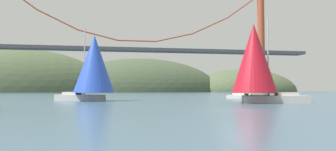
# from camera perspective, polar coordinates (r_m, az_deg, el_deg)

# --- Properties ---
(ground_plane) EXTENTS (360.00, 360.00, 0.00)m
(ground_plane) POSITION_cam_1_polar(r_m,az_deg,el_deg) (23.66, 12.72, -6.31)
(ground_plane) COLOR #426075
(headland_left) EXTENTS (89.60, 44.00, 42.04)m
(headland_left) POSITION_cam_1_polar(r_m,az_deg,el_deg) (163.31, -26.56, -2.77)
(headland_left) COLOR #4C5B3D
(headland_left) RESTS_ON ground_plane
(headland_right) EXTENTS (58.50, 44.00, 24.29)m
(headland_right) POSITION_cam_1_polar(r_m,az_deg,el_deg) (171.34, 13.60, -2.94)
(headland_right) COLOR #4C5B3D
(headland_right) RESTS_ON ground_plane
(headland_center) EXTENTS (82.30, 44.00, 33.91)m
(headland_center) POSITION_cam_1_polar(r_m,az_deg,el_deg) (157.39, -5.07, -3.04)
(headland_center) COLOR #425138
(headland_center) RESTS_ON ground_plane
(suspension_bridge) EXTENTS (137.32, 6.00, 40.77)m
(suspension_bridge) POSITION_cam_1_polar(r_m,az_deg,el_deg) (118.25, -5.71, 5.54)
(suspension_bridge) COLOR #A34228
(suspension_bridge) RESTS_ON ground_plane
(sailboat_crimson_sail) EXTENTS (8.96, 6.19, 9.73)m
(sailboat_crimson_sail) POSITION_cam_1_polar(r_m,az_deg,el_deg) (36.41, 15.83, 2.66)
(sailboat_crimson_sail) COLOR #B7B2A8
(sailboat_crimson_sail) RESTS_ON ground_plane
(sailboat_blue_spinnaker) EXTENTS (8.99, 7.36, 9.95)m
(sailboat_blue_spinnaker) POSITION_cam_1_polar(r_m,az_deg,el_deg) (41.81, -13.60, 1.83)
(sailboat_blue_spinnaker) COLOR #B7B2A8
(sailboat_blue_spinnaker) RESTS_ON ground_plane
(sailboat_teal_sail) EXTENTS (9.52, 8.50, 11.91)m
(sailboat_teal_sail) POSITION_cam_1_polar(r_m,az_deg,el_deg) (66.04, 16.74, 1.18)
(sailboat_teal_sail) COLOR white
(sailboat_teal_sail) RESTS_ON ground_plane
(sailboat_green_sail) EXTENTS (7.23, 8.60, 9.62)m
(sailboat_green_sail) POSITION_cam_1_polar(r_m,az_deg,el_deg) (50.48, 16.40, 0.91)
(sailboat_green_sail) COLOR #B7B2A8
(sailboat_green_sail) RESTS_ON ground_plane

